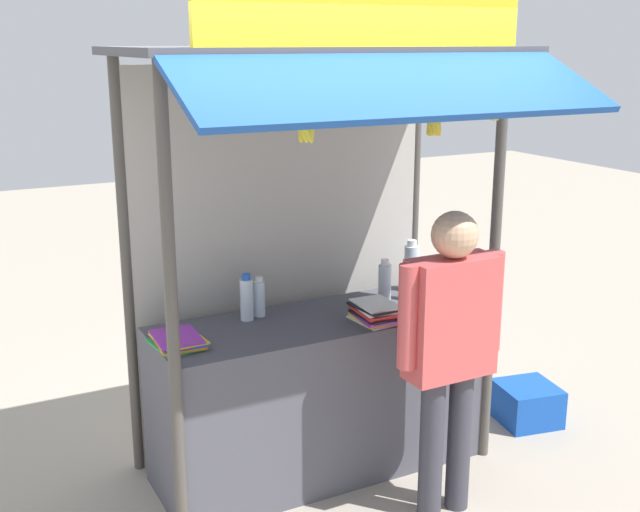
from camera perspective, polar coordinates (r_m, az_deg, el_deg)
ground_plane at (r=4.70m, az=0.00°, el=-14.78°), size 20.00×20.00×0.00m
stall_counter at (r=4.50m, az=0.00°, el=-9.84°), size 1.83×0.64×0.89m
stall_structure at (r=4.25m, az=-0.75°, el=5.15°), size 2.03×1.52×2.67m
water_bottle_mid_left at (r=4.35m, az=-4.35°, el=-2.99°), size 0.06×0.06×0.22m
water_bottle_front_left at (r=4.80m, az=6.54°, el=-0.78°), size 0.09×0.09×0.31m
water_bottle_back_right at (r=4.54m, az=4.65°, el=-1.94°), size 0.07×0.07×0.26m
water_bottle_far_right at (r=4.29m, az=-5.27°, el=-3.03°), size 0.07×0.07×0.26m
magazine_stack_left at (r=4.28m, az=3.99°, el=-4.04°), size 0.22×0.29×0.10m
magazine_stack_front_right at (r=4.01m, az=-10.12°, el=-5.97°), size 0.25×0.31×0.05m
banana_bunch_inner_right at (r=3.95m, az=8.16°, el=9.50°), size 0.09×0.08×0.29m
banana_bunch_leftmost at (r=3.60m, az=-0.96°, el=9.31°), size 0.10×0.10×0.29m
banana_bunch_rightmost at (r=4.17m, az=12.29°, el=10.40°), size 0.10×0.10×0.23m
vendor_person at (r=3.95m, az=9.29°, el=-5.78°), size 0.60×0.23×1.58m
plastic_crate at (r=5.30m, az=14.58°, el=-10.18°), size 0.41×0.41×0.25m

